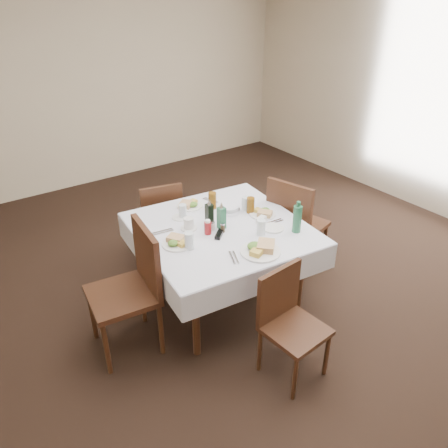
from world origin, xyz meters
name	(u,v)px	position (x,y,z in m)	size (l,w,h in m)	color
ground_plane	(251,302)	(0.00, 0.00, 0.00)	(7.00, 7.00, 0.00)	black
room_shell	(258,117)	(0.00, 0.00, 1.71)	(6.04, 7.04, 2.80)	beige
dining_table	(221,235)	(-0.19, 0.20, 0.68)	(1.49, 1.49, 0.76)	#301E0E
chair_north	(161,216)	(-0.29, 1.12, 0.50)	(0.50, 0.50, 0.87)	#301E0E
chair_south	(287,316)	(-0.26, -0.72, 0.48)	(0.43, 0.43, 0.84)	#301E0E
chair_east	(294,221)	(0.64, 0.18, 0.57)	(0.58, 0.58, 1.00)	#301E0E
chair_west	(134,282)	(-1.03, 0.14, 0.59)	(0.54, 0.54, 1.03)	#301E0E
meal_north	(189,205)	(-0.21, 0.68, 0.78)	(0.24, 0.24, 0.05)	white
meal_south	(261,249)	(-0.16, -0.29, 0.79)	(0.31, 0.31, 0.07)	white
meal_east	(263,213)	(0.24, 0.16, 0.78)	(0.23, 0.23, 0.05)	white
meal_west	(177,242)	(-0.63, 0.18, 0.78)	(0.24, 0.24, 0.05)	white
side_plate_a	(180,217)	(-0.39, 0.54, 0.77)	(0.14, 0.14, 0.01)	white
side_plate_b	(273,228)	(0.15, -0.07, 0.77)	(0.18, 0.18, 0.01)	white
water_n	(183,211)	(-0.36, 0.53, 0.82)	(0.07, 0.07, 0.13)	silver
water_s	(261,227)	(0.01, -0.08, 0.83)	(0.07, 0.07, 0.13)	silver
water_e	(245,203)	(0.17, 0.33, 0.83)	(0.07, 0.07, 0.13)	silver
water_w	(189,241)	(-0.58, 0.07, 0.83)	(0.07, 0.07, 0.14)	silver
iced_tea_a	(212,200)	(-0.05, 0.54, 0.84)	(0.07, 0.07, 0.15)	brown
iced_tea_b	(251,205)	(0.18, 0.27, 0.83)	(0.07, 0.07, 0.14)	brown
bread_basket	(229,209)	(0.03, 0.38, 0.79)	(0.19, 0.19, 0.06)	silver
oil_cruet_dark	(209,213)	(-0.23, 0.31, 0.86)	(0.06, 0.06, 0.23)	black
oil_cruet_green	(221,217)	(-0.19, 0.19, 0.87)	(0.06, 0.06, 0.24)	#256642
ketchup_bottle	(208,227)	(-0.34, 0.17, 0.82)	(0.06, 0.06, 0.13)	maroon
salt_shaker	(213,226)	(-0.28, 0.19, 0.81)	(0.04, 0.04, 0.09)	white
pepper_shaker	(223,228)	(-0.22, 0.13, 0.80)	(0.04, 0.04, 0.08)	#3D2F1D
coffee_mug	(189,224)	(-0.42, 0.33, 0.81)	(0.14, 0.14, 0.10)	white
sunglasses	(219,234)	(-0.28, 0.09, 0.78)	(0.13, 0.12, 0.03)	black
green_bottle	(297,219)	(0.28, -0.22, 0.88)	(0.07, 0.07, 0.27)	#256642
sugar_caddy	(261,220)	(0.14, 0.07, 0.79)	(0.11, 0.09, 0.05)	white
cutlery_n	(210,201)	(0.02, 0.67, 0.77)	(0.08, 0.17, 0.01)	silver
cutlery_s	(234,258)	(-0.38, -0.24, 0.77)	(0.11, 0.18, 0.01)	silver
cutlery_e	(274,222)	(0.23, 0.00, 0.77)	(0.18, 0.06, 0.01)	silver
cutlery_w	(162,232)	(-0.64, 0.41, 0.77)	(0.20, 0.07, 0.01)	silver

